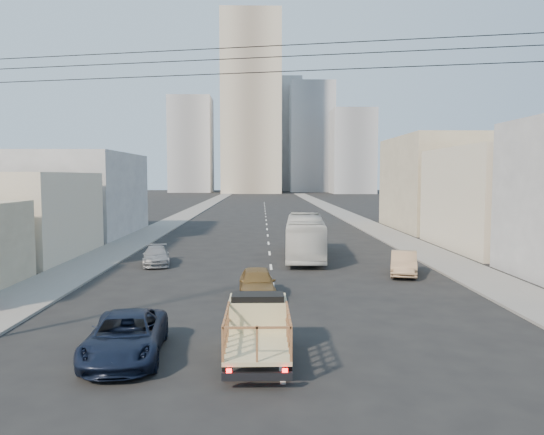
{
  "coord_description": "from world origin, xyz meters",
  "views": [
    {
      "loc": [
        -0.59,
        -13.23,
        5.74
      ],
      "look_at": [
        -0.02,
        15.53,
        3.5
      ],
      "focal_mm": 35.0,
      "sensor_mm": 36.0,
      "label": 1
    }
  ],
  "objects_px": {
    "flatbed_pickup": "(258,325)",
    "sedan_brown": "(257,283)",
    "navy_pickup": "(126,336)",
    "city_bus": "(305,236)",
    "sedan_tan": "(404,263)",
    "sedan_grey": "(156,256)"
  },
  "relations": [
    {
      "from": "flatbed_pickup",
      "to": "sedan_brown",
      "type": "relative_size",
      "value": 1.06
    },
    {
      "from": "navy_pickup",
      "to": "city_bus",
      "type": "distance_m",
      "value": 21.95
    },
    {
      "from": "flatbed_pickup",
      "to": "navy_pickup",
      "type": "height_order",
      "value": "flatbed_pickup"
    },
    {
      "from": "navy_pickup",
      "to": "sedan_brown",
      "type": "relative_size",
      "value": 1.2
    },
    {
      "from": "sedan_brown",
      "to": "sedan_tan",
      "type": "xyz_separation_m",
      "value": [
        8.51,
        5.63,
        -0.03
      ]
    },
    {
      "from": "city_bus",
      "to": "sedan_grey",
      "type": "relative_size",
      "value": 2.65
    },
    {
      "from": "sedan_tan",
      "to": "navy_pickup",
      "type": "bearing_deg",
      "value": -117.58
    },
    {
      "from": "navy_pickup",
      "to": "sedan_brown",
      "type": "distance_m",
      "value": 9.24
    },
    {
      "from": "city_bus",
      "to": "sedan_grey",
      "type": "bearing_deg",
      "value": -159.64
    },
    {
      "from": "navy_pickup",
      "to": "sedan_grey",
      "type": "height_order",
      "value": "navy_pickup"
    },
    {
      "from": "city_bus",
      "to": "navy_pickup",
      "type": "bearing_deg",
      "value": -105.75
    },
    {
      "from": "flatbed_pickup",
      "to": "sedan_brown",
      "type": "height_order",
      "value": "flatbed_pickup"
    },
    {
      "from": "sedan_tan",
      "to": "sedan_brown",
      "type": "bearing_deg",
      "value": -131.92
    },
    {
      "from": "sedan_tan",
      "to": "sedan_grey",
      "type": "distance_m",
      "value": 15.61
    },
    {
      "from": "navy_pickup",
      "to": "sedan_grey",
      "type": "distance_m",
      "value": 17.91
    },
    {
      "from": "flatbed_pickup",
      "to": "sedan_brown",
      "type": "distance_m",
      "value": 8.53
    },
    {
      "from": "sedan_brown",
      "to": "sedan_grey",
      "type": "relative_size",
      "value": 1.02
    },
    {
      "from": "navy_pickup",
      "to": "sedan_grey",
      "type": "bearing_deg",
      "value": 93.04
    },
    {
      "from": "sedan_grey",
      "to": "sedan_tan",
      "type": "bearing_deg",
      "value": -24.93
    },
    {
      "from": "navy_pickup",
      "to": "sedan_brown",
      "type": "height_order",
      "value": "sedan_brown"
    },
    {
      "from": "flatbed_pickup",
      "to": "sedan_tan",
      "type": "bearing_deg",
      "value": 59.27
    },
    {
      "from": "flatbed_pickup",
      "to": "sedan_grey",
      "type": "xyz_separation_m",
      "value": [
        -6.72,
        17.97,
        -0.5
      ]
    }
  ]
}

